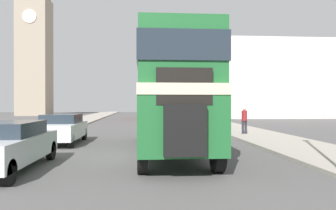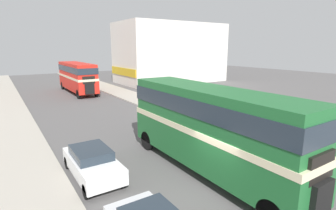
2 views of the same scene
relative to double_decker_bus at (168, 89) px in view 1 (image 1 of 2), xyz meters
name	(u,v)px [view 1 (image 1 of 2)]	position (x,y,z in m)	size (l,w,h in m)	color
ground_plane	(143,157)	(-1.04, -1.63, -2.54)	(120.00, 120.00, 0.00)	#565454
sidewalk_right	(323,153)	(5.71, -1.63, -2.48)	(3.50, 120.00, 0.12)	#A8A093
double_decker_bus	(168,89)	(0.00, 0.00, 0.00)	(2.41, 10.82, 4.24)	#1E602D
bus_distant	(158,99)	(0.88, 27.43, -0.10)	(2.50, 10.90, 4.05)	red
car_parked_near	(7,145)	(-4.99, -3.60, -1.80)	(1.73, 4.52, 1.40)	silver
car_parked_mid	(61,128)	(-4.95, 2.66, -1.79)	(1.80, 4.19, 1.42)	white
pedestrian_walking	(244,119)	(5.04, 5.73, -1.52)	(0.32, 0.32, 1.59)	#282833
bicycle_on_pavement	(227,122)	(5.39, 11.12, -2.05)	(0.05, 1.76, 0.78)	black
church_tower	(34,21)	(-18.08, 39.93, 12.36)	(4.85, 4.85, 29.12)	tan
shop_building_block	(282,80)	(18.37, 30.73, 2.57)	(18.66, 9.79, 10.21)	silver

